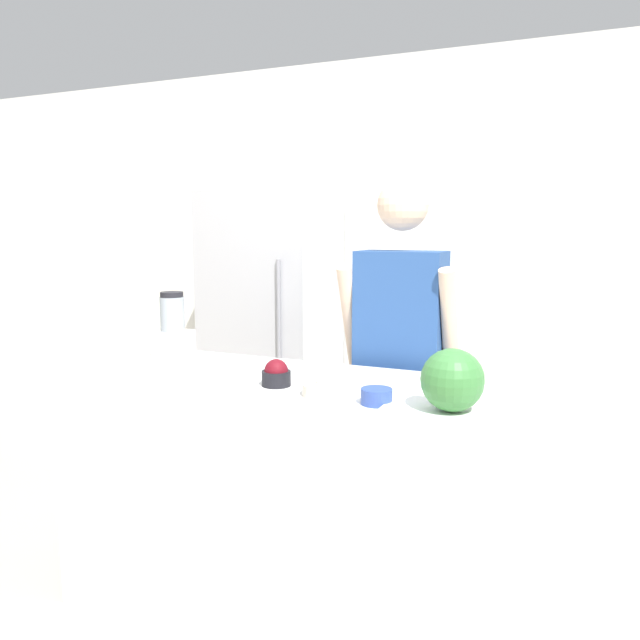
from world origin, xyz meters
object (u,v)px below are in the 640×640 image
at_px(bowl_cream, 326,388).
at_px(bowl_small_blue, 377,396).
at_px(blender, 173,328).
at_px(watermelon, 452,380).
at_px(refrigerator, 272,332).
at_px(person, 400,366).
at_px(bowl_cherries, 276,375).

bearing_deg(bowl_cream, bowl_small_blue, -9.35).
xyz_separation_m(bowl_small_blue, blender, (-1.16, 0.40, 0.10)).
xyz_separation_m(bowl_cream, bowl_small_blue, (0.20, -0.03, -0.00)).
relative_size(watermelon, bowl_cream, 1.20).
relative_size(bowl_cream, bowl_small_blue, 1.56).
height_order(refrigerator, person, refrigerator).
xyz_separation_m(bowl_cherries, bowl_cream, (0.23, -0.05, -0.02)).
bearing_deg(blender, refrigerator, 92.99).
distance_m(refrigerator, bowl_small_blue, 1.94).
distance_m(watermelon, bowl_small_blue, 0.28).
xyz_separation_m(refrigerator, person, (1.08, -0.78, 0.03)).
xyz_separation_m(bowl_cherries, blender, (-0.72, 0.32, 0.09)).
xyz_separation_m(watermelon, bowl_small_blue, (-0.26, 0.02, -0.09)).
distance_m(refrigerator, watermelon, 2.14).
xyz_separation_m(person, bowl_cream, (-0.07, -0.70, 0.05)).
relative_size(bowl_cherries, bowl_small_blue, 1.03).
height_order(bowl_cream, blender, blender).
bearing_deg(person, bowl_small_blue, -79.80).
bearing_deg(bowl_small_blue, bowl_cherries, 168.56).
bearing_deg(blender, watermelon, -16.76).
distance_m(person, watermelon, 0.86).
height_order(watermelon, bowl_small_blue, watermelon).
relative_size(bowl_cream, blender, 0.56).
bearing_deg(bowl_cherries, person, 64.56).
bearing_deg(bowl_cherries, bowl_small_blue, -11.44).
bearing_deg(refrigerator, bowl_cherries, -61.42).
bearing_deg(bowl_cream, watermelon, -6.96).
height_order(person, bowl_cream, person).
relative_size(refrigerator, watermelon, 8.56).
distance_m(refrigerator, bowl_cherries, 1.63).
relative_size(person, watermelon, 8.54).
relative_size(person, bowl_cherries, 15.59).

